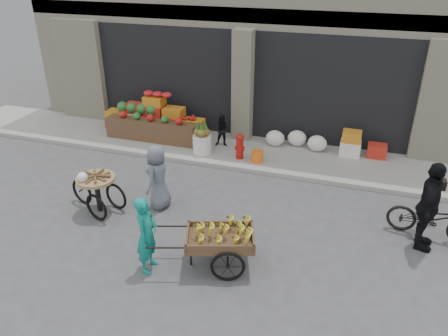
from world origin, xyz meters
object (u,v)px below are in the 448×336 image
(banana_cart, at_px, (217,237))
(vendor_woman, at_px, (147,235))
(orange_bucket, at_px, (257,156))
(fire_hydrant, at_px, (240,145))
(cyclist, at_px, (428,207))
(bicycle, at_px, (433,218))
(tricycle_cart, at_px, (97,188))
(pineapple_bin, at_px, (202,144))
(vendor_grey, at_px, (158,177))
(seated_person, at_px, (223,131))

(banana_cart, bearing_deg, vendor_woman, -175.84)
(orange_bucket, bearing_deg, vendor_woman, -99.95)
(fire_hydrant, relative_size, cyclist, 0.39)
(fire_hydrant, relative_size, bicycle, 0.41)
(bicycle, bearing_deg, tricycle_cart, 107.44)
(fire_hydrant, bearing_deg, pineapple_bin, 177.40)
(vendor_grey, bearing_deg, orange_bucket, 152.05)
(seated_person, relative_size, bicycle, 0.54)
(seated_person, xyz_separation_m, vendor_woman, (0.38, -5.39, 0.15))
(vendor_grey, xyz_separation_m, cyclist, (5.48, 0.23, 0.16))
(vendor_grey, bearing_deg, vendor_woman, 23.06)
(orange_bucket, distance_m, bicycle, 4.60)
(vendor_grey, relative_size, bicycle, 0.87)
(seated_person, distance_m, banana_cart, 5.15)
(fire_hydrant, bearing_deg, banana_cart, -79.01)
(orange_bucket, xyz_separation_m, vendor_grey, (-1.58, -2.68, 0.48))
(seated_person, relative_size, vendor_woman, 0.63)
(vendor_woman, relative_size, tricycle_cart, 1.01)
(vendor_woman, bearing_deg, banana_cart, -71.46)
(cyclist, bearing_deg, fire_hydrant, 67.87)
(fire_hydrant, distance_m, banana_cart, 4.35)
(fire_hydrant, xyz_separation_m, vendor_woman, (-0.32, -4.74, 0.24))
(fire_hydrant, height_order, vendor_woman, vendor_woman)
(bicycle, bearing_deg, cyclist, 160.91)
(orange_bucket, relative_size, vendor_woman, 0.22)
(fire_hydrant, distance_m, vendor_woman, 4.76)
(fire_hydrant, xyz_separation_m, orange_bucket, (0.50, -0.05, -0.23))
(vendor_grey, xyz_separation_m, bicycle, (5.68, 0.63, -0.30))
(orange_bucket, relative_size, banana_cart, 0.14)
(vendor_woman, bearing_deg, orange_bucket, -13.75)
(tricycle_cart, bearing_deg, orange_bucket, 65.55)
(seated_person, xyz_separation_m, vendor_grey, (-0.38, -3.38, 0.16))
(orange_bucket, bearing_deg, vendor_grey, -120.42)
(seated_person, bearing_deg, vendor_grey, -106.34)
(pineapple_bin, relative_size, vendor_grey, 0.35)
(vendor_grey, bearing_deg, banana_cart, 53.66)
(pineapple_bin, height_order, seated_person, seated_person)
(orange_bucket, relative_size, tricycle_cart, 0.22)
(fire_hydrant, height_order, vendor_grey, vendor_grey)
(fire_hydrant, xyz_separation_m, bicycle, (4.61, -2.10, -0.05))
(bicycle, bearing_deg, seated_person, 70.05)
(pineapple_bin, relative_size, seated_person, 0.56)
(vendor_woman, bearing_deg, bicycle, -65.68)
(vendor_woman, height_order, cyclist, cyclist)
(tricycle_cart, height_order, bicycle, tricycle_cart)
(seated_person, bearing_deg, tricycle_cart, -121.66)
(vendor_grey, bearing_deg, fire_hydrant, 160.99)
(banana_cart, height_order, bicycle, bicycle)
(vendor_woman, relative_size, cyclist, 0.82)
(orange_bucket, bearing_deg, bicycle, -26.57)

